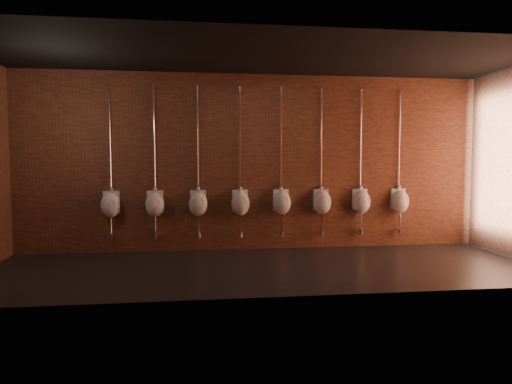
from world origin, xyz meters
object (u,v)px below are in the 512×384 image
urinal_0 (111,204)px  urinal_6 (361,201)px  urinal_4 (282,202)px  urinal_5 (322,201)px  urinal_2 (198,203)px  urinal_3 (240,202)px  urinal_1 (155,203)px  urinal_7 (400,200)px

urinal_0 → urinal_6: 4.56m
urinal_4 → urinal_5: 0.76m
urinal_4 → urinal_2: bearing=180.0°
urinal_0 → urinal_4: same height
urinal_0 → urinal_2: (1.52, 0.00, 0.00)m
urinal_2 → urinal_0: bearing=180.0°
urinal_3 → urinal_5: bearing=0.0°
urinal_0 → urinal_6: (4.56, 0.00, 0.00)m
urinal_6 → urinal_4: bearing=180.0°
urinal_1 → urinal_4: size_ratio=1.00×
urinal_0 → urinal_6: bearing=0.0°
urinal_4 → urinal_0: bearing=180.0°
urinal_3 → urinal_5: size_ratio=1.00×
urinal_1 → urinal_6: size_ratio=1.00×
urinal_0 → urinal_5: 3.80m
urinal_2 → urinal_6: same height
urinal_1 → urinal_5: (3.04, 0.00, 0.00)m
urinal_3 → urinal_7: same height
urinal_1 → urinal_4: same height
urinal_6 → urinal_7: size_ratio=1.00×
urinal_3 → urinal_1: bearing=180.0°
urinal_3 → urinal_2: bearing=180.0°
urinal_0 → urinal_1: size_ratio=1.00×
urinal_4 → urinal_7: size_ratio=1.00×
urinal_4 → urinal_6: (1.52, 0.00, 0.00)m
urinal_1 → urinal_0: bearing=180.0°
urinal_2 → urinal_4: same height
urinal_1 → urinal_2: bearing=0.0°
urinal_7 → urinal_0: bearing=180.0°
urinal_2 → urinal_3: 0.76m
urinal_0 → urinal_4: size_ratio=1.00×
urinal_0 → urinal_3: bearing=0.0°
urinal_4 → urinal_5: (0.76, 0.00, 0.00)m
urinal_5 → urinal_2: bearing=180.0°
urinal_3 → urinal_6: (2.28, 0.00, 0.00)m
urinal_3 → urinal_4: (0.76, 0.00, 0.00)m
urinal_1 → urinal_7: bearing=0.0°
urinal_1 → urinal_2: (0.76, 0.00, 0.00)m
urinal_2 → urinal_3: same height
urinal_0 → urinal_5: (3.80, 0.00, 0.00)m
urinal_2 → urinal_5: 2.28m
urinal_2 → urinal_5: bearing=0.0°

